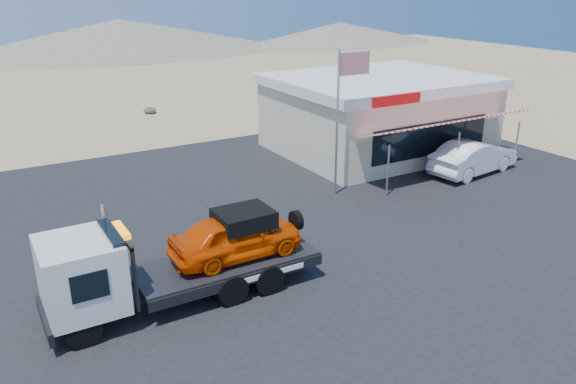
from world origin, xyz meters
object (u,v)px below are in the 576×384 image
Objects in this scene: tow_truck at (179,256)px; white_sedan at (473,157)px; flagpole at (342,106)px; jerky_store at (378,113)px.

tow_truck reaches higher than white_sedan.
flagpole reaches higher than white_sedan.
flagpole reaches higher than tow_truck.
jerky_store is (14.37, 9.14, 0.62)m from tow_truck.
white_sedan is at bearing -7.94° from flagpole.
jerky_store is 1.73× the size of flagpole.
white_sedan is (15.73, 3.70, -0.57)m from tow_truck.
flagpole is at bearing -141.21° from jerky_store.
jerky_store is at bearing 6.73° from white_sedan.
flagpole is (8.80, 4.67, 2.39)m from tow_truck.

